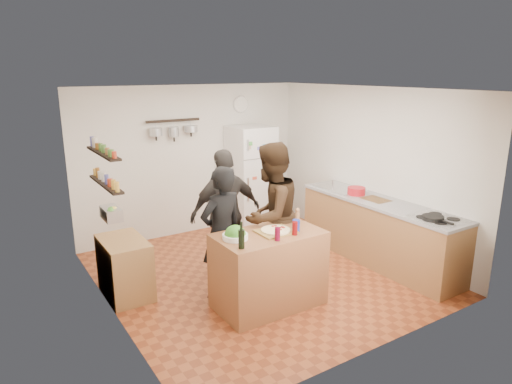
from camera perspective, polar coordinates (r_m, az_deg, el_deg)
room_shell at (r=6.31m, az=-1.41°, el=1.45°), size 4.20×4.20×4.20m
prep_island at (r=5.46m, az=1.59°, el=-9.66°), size 1.25×0.72×0.91m
pizza_board at (r=5.31m, az=2.46°, el=-4.97°), size 0.42×0.34×0.02m
pizza at (r=5.30m, az=2.47°, el=-4.78°), size 0.34×0.34×0.02m
salad_bowl at (r=5.10m, az=-2.62°, el=-5.58°), size 0.29×0.29×0.06m
wine_bottle at (r=4.82m, az=-1.84°, el=-5.92°), size 0.07×0.07×0.20m
wine_glass_near at (r=5.04m, az=2.70°, el=-5.27°), size 0.06×0.06×0.15m
wine_glass_far at (r=5.22m, az=4.87°, el=-4.55°), size 0.06×0.06×0.16m
pepper_mill at (r=5.54m, az=5.20°, el=-3.30°), size 0.05×0.05×0.17m
salt_canister at (r=5.33m, az=5.03°, el=-4.21°), size 0.09×0.09×0.14m
person_left at (r=5.54m, az=-4.31°, el=-5.16°), size 0.66×0.50×1.65m
person_center at (r=5.80m, az=1.83°, el=-2.98°), size 1.11×1.00×1.88m
person_back at (r=6.17m, az=-3.77°, el=-2.60°), size 1.04×0.48×1.73m
counter_run at (r=6.90m, az=15.02°, el=-4.82°), size 0.63×2.63×0.90m
stove_top at (r=6.20m, az=21.76°, el=-3.18°), size 0.60×0.62×0.02m
skillet at (r=6.11m, az=21.23°, el=-3.03°), size 0.27×0.27×0.05m
sink at (r=7.33m, az=10.41°, el=0.43°), size 0.50×0.80×0.03m
cutting_board at (r=6.82m, az=14.73°, el=-0.97°), size 0.30×0.40×0.02m
red_bowl at (r=6.99m, az=12.44°, el=0.12°), size 0.26×0.26×0.11m
fridge at (r=8.01m, az=-0.64°, el=1.81°), size 0.70×0.68×1.80m
wall_clock at (r=8.10m, az=-1.92°, el=10.91°), size 0.30×0.03×0.30m
spice_shelf_lower at (r=5.36m, az=-18.27°, el=0.95°), size 0.12×1.00×0.02m
spice_shelf_upper at (r=5.29m, az=-18.58°, el=4.63°), size 0.12×1.00×0.02m
produce_basket at (r=5.46m, az=-17.67°, el=-2.57°), size 0.18×0.35×0.14m
side_table at (r=5.95m, az=-16.07°, el=-9.06°), size 0.50×0.80×0.73m
pot_rack at (r=7.46m, az=-10.30°, el=8.78°), size 0.90×0.04×0.04m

